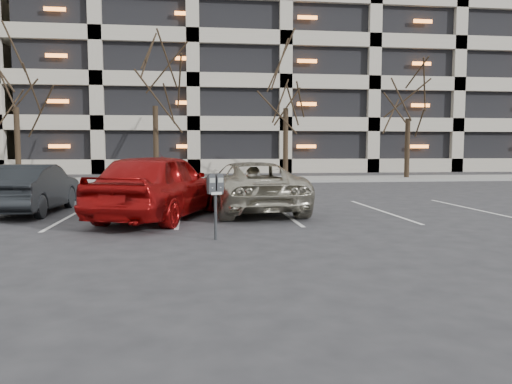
% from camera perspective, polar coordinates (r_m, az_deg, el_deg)
% --- Properties ---
extents(ground, '(140.00, 140.00, 0.00)m').
position_cam_1_polar(ground, '(11.23, -1.89, -3.97)').
color(ground, '#28282B').
rests_on(ground, ground).
extents(sidewalk, '(80.00, 4.00, 0.12)m').
position_cam_1_polar(sidewalk, '(27.12, -4.96, 1.41)').
color(sidewalk, gray).
rests_on(sidewalk, ground).
extents(stall_lines, '(16.90, 5.20, 0.00)m').
position_cam_1_polar(stall_lines, '(13.47, -8.73, -2.50)').
color(stall_lines, silver).
rests_on(stall_lines, ground).
extents(parking_garage, '(52.00, 20.00, 19.00)m').
position_cam_1_polar(parking_garage, '(47.33, 9.23, 14.07)').
color(parking_garage, black).
rests_on(parking_garage, ground).
extents(tree_a, '(3.77, 3.77, 8.56)m').
position_cam_1_polar(tree_a, '(28.85, -25.92, 13.35)').
color(tree_a, black).
rests_on(tree_a, ground).
extents(tree_b, '(3.90, 3.90, 8.86)m').
position_cam_1_polar(tree_b, '(27.52, -11.53, 14.64)').
color(tree_b, black).
rests_on(tree_b, ground).
extents(tree_c, '(3.85, 3.85, 8.76)m').
position_cam_1_polar(tree_c, '(27.88, 3.45, 14.44)').
color(tree_c, black).
rests_on(tree_c, ground).
extents(tree_d, '(3.36, 3.36, 7.64)m').
position_cam_1_polar(tree_d, '(29.83, 17.09, 12.04)').
color(tree_d, black).
rests_on(tree_d, ground).
extents(parking_meter, '(0.34, 0.23, 1.25)m').
position_cam_1_polar(parking_meter, '(9.54, -4.67, 0.22)').
color(parking_meter, black).
rests_on(parking_meter, ground).
extents(suv_silver, '(2.80, 5.18, 1.39)m').
position_cam_1_polar(suv_silver, '(13.85, -0.74, 0.61)').
color(suv_silver, '#ACA692').
rests_on(suv_silver, ground).
extents(car_red, '(3.52, 5.27, 1.67)m').
position_cam_1_polar(car_red, '(12.56, -11.03, 0.71)').
color(car_red, maroon).
rests_on(car_red, ground).
extents(car_dark, '(1.63, 4.10, 1.33)m').
position_cam_1_polar(car_dark, '(14.82, -24.17, 0.35)').
color(car_dark, black).
rests_on(car_dark, ground).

